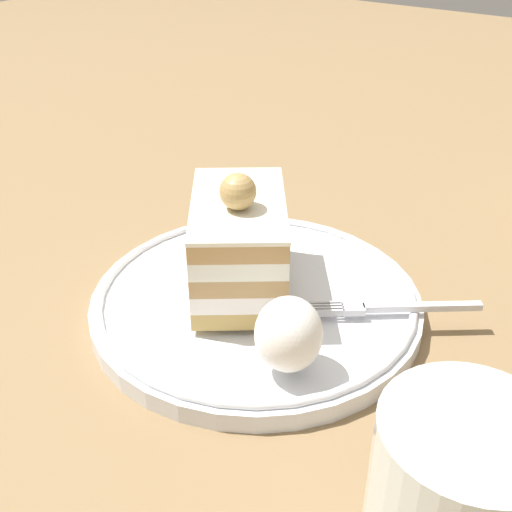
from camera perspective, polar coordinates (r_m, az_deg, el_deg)
The scene contains 5 objects.
ground_plane at distance 0.51m, azimuth -1.71°, elevation -3.02°, with size 2.40×2.40×0.00m, color olive.
dessert_plate at distance 0.48m, azimuth 0.00°, elevation -4.00°, with size 0.25×0.25×0.02m.
cake_slice at distance 0.46m, azimuth -1.54°, elevation 1.21°, with size 0.13×0.12×0.10m.
whipped_cream_dollop at distance 0.40m, azimuth 2.92°, elevation -6.98°, with size 0.04×0.04×0.05m, color white.
fork at distance 0.46m, azimuth 11.51°, elevation -4.53°, with size 0.08×0.11×0.00m.
Camera 1 is at (0.34, 0.25, 0.29)m, focal length 44.85 mm.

